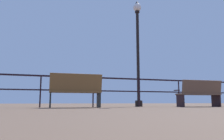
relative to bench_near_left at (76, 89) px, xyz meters
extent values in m
cube|color=black|center=(2.36, 0.75, 0.44)|extent=(20.00, 0.05, 0.05)
cube|color=black|center=(2.36, 0.75, 0.00)|extent=(20.00, 0.04, 0.04)
cylinder|color=black|center=(-0.97, 0.75, -0.05)|extent=(0.04, 0.04, 0.97)
cylinder|color=black|center=(0.70, 0.75, -0.05)|extent=(0.04, 0.04, 0.97)
cylinder|color=black|center=(2.36, 0.75, -0.05)|extent=(0.04, 0.04, 0.97)
cylinder|color=black|center=(4.03, 0.75, -0.05)|extent=(0.04, 0.04, 0.97)
cylinder|color=black|center=(5.70, 0.75, -0.05)|extent=(0.04, 0.04, 0.97)
cube|color=brown|center=(0.00, 0.09, -0.08)|extent=(1.50, 0.50, 0.05)
cube|color=brown|center=(0.00, -0.11, 0.18)|extent=(1.49, 0.19, 0.52)
cube|color=black|center=(0.71, 0.06, -0.31)|extent=(0.05, 0.40, 0.46)
cube|color=black|center=(0.71, 0.23, 0.06)|extent=(0.05, 0.31, 0.04)
cube|color=black|center=(-0.70, 0.11, -0.31)|extent=(0.05, 0.40, 0.46)
cube|color=black|center=(-0.69, 0.28, 0.06)|extent=(0.05, 0.31, 0.04)
cube|color=brown|center=(4.37, 0.09, -0.10)|extent=(1.57, 0.58, 0.05)
cube|color=brown|center=(4.36, -0.14, 0.14)|extent=(1.55, 0.22, 0.48)
cube|color=black|center=(5.10, 0.05, -0.32)|extent=(0.06, 0.45, 0.44)
cube|color=black|center=(5.11, 0.25, 0.04)|extent=(0.05, 0.35, 0.04)
cube|color=black|center=(3.64, 0.13, -0.32)|extent=(0.06, 0.45, 0.44)
cube|color=black|center=(3.65, 0.33, 0.04)|extent=(0.05, 0.35, 0.04)
cylinder|color=black|center=(2.48, 1.01, -0.43)|extent=(0.27, 0.27, 0.22)
cylinder|color=black|center=(2.48, 1.01, 1.37)|extent=(0.11, 0.11, 3.37)
cylinder|color=black|center=(2.48, 1.01, 3.09)|extent=(0.18, 0.18, 0.06)
sphere|color=silver|center=(2.48, 1.01, 3.28)|extent=(0.32, 0.32, 0.32)
cone|color=black|center=(2.48, 1.01, 3.49)|extent=(0.13, 0.13, 0.10)
camera|label=1|loc=(-1.05, -6.47, -0.38)|focal=35.69mm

